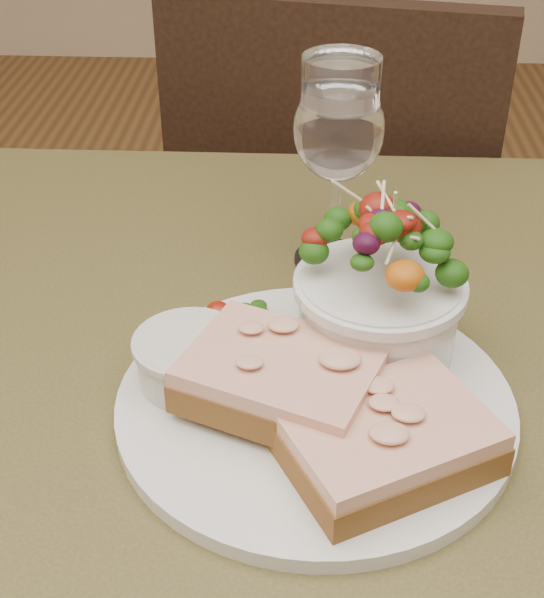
{
  "coord_description": "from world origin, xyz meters",
  "views": [
    {
      "loc": [
        0.03,
        -0.48,
        1.15
      ],
      "look_at": [
        0.01,
        0.02,
        0.81
      ],
      "focal_mm": 50.0,
      "sensor_mm": 36.0,
      "label": 1
    }
  ],
  "objects_px": {
    "cafe_table": "(265,474)",
    "wine_glass": "(339,135)",
    "chair_far": "(336,340)",
    "sandwich_back": "(281,378)",
    "sandwich_front": "(386,439)",
    "ramekin": "(190,357)",
    "dinner_plate": "(315,404)",
    "salad_bowl": "(380,282)"
  },
  "relations": [
    {
      "from": "cafe_table",
      "to": "sandwich_back",
      "type": "xyz_separation_m",
      "value": [
        0.01,
        -0.04,
        0.14
      ]
    },
    {
      "from": "chair_far",
      "to": "dinner_plate",
      "type": "relative_size",
      "value": 3.21
    },
    {
      "from": "cafe_table",
      "to": "salad_bowl",
      "type": "relative_size",
      "value": 6.3
    },
    {
      "from": "cafe_table",
      "to": "chair_far",
      "type": "relative_size",
      "value": 0.89
    },
    {
      "from": "ramekin",
      "to": "wine_glass",
      "type": "distance_m",
      "value": 0.23
    },
    {
      "from": "sandwich_front",
      "to": "wine_glass",
      "type": "xyz_separation_m",
      "value": [
        -0.03,
        0.26,
        0.09
      ]
    },
    {
      "from": "ramekin",
      "to": "salad_bowl",
      "type": "relative_size",
      "value": 0.59
    },
    {
      "from": "dinner_plate",
      "to": "salad_bowl",
      "type": "relative_size",
      "value": 2.21
    },
    {
      "from": "chair_far",
      "to": "wine_glass",
      "type": "xyz_separation_m",
      "value": [
        -0.03,
        -0.49,
        0.58
      ]
    },
    {
      "from": "chair_far",
      "to": "sandwich_back",
      "type": "distance_m",
      "value": 0.86
    },
    {
      "from": "ramekin",
      "to": "wine_glass",
      "type": "height_order",
      "value": "wine_glass"
    },
    {
      "from": "sandwich_front",
      "to": "salad_bowl",
      "type": "xyz_separation_m",
      "value": [
        0.0,
        0.12,
        0.04
      ]
    },
    {
      "from": "cafe_table",
      "to": "ramekin",
      "type": "xyz_separation_m",
      "value": [
        -0.05,
        -0.02,
        0.13
      ]
    },
    {
      "from": "chair_far",
      "to": "ramekin",
      "type": "bearing_deg",
      "value": 89.74
    },
    {
      "from": "dinner_plate",
      "to": "ramekin",
      "type": "bearing_deg",
      "value": 169.79
    },
    {
      "from": "cafe_table",
      "to": "wine_glass",
      "type": "relative_size",
      "value": 4.57
    },
    {
      "from": "dinner_plate",
      "to": "sandwich_front",
      "type": "bearing_deg",
      "value": -52.1
    },
    {
      "from": "dinner_plate",
      "to": "cafe_table",
      "type": "bearing_deg",
      "value": 138.44
    },
    {
      "from": "sandwich_front",
      "to": "salad_bowl",
      "type": "relative_size",
      "value": 1.24
    },
    {
      "from": "sandwich_front",
      "to": "ramekin",
      "type": "xyz_separation_m",
      "value": [
        -0.13,
        0.07,
        0.0
      ]
    },
    {
      "from": "ramekin",
      "to": "wine_glass",
      "type": "bearing_deg",
      "value": 60.62
    },
    {
      "from": "sandwich_back",
      "to": "ramekin",
      "type": "height_order",
      "value": "sandwich_back"
    },
    {
      "from": "cafe_table",
      "to": "sandwich_front",
      "type": "xyz_separation_m",
      "value": [
        0.08,
        -0.09,
        0.13
      ]
    },
    {
      "from": "ramekin",
      "to": "sandwich_back",
      "type": "bearing_deg",
      "value": -21.4
    },
    {
      "from": "cafe_table",
      "to": "wine_glass",
      "type": "distance_m",
      "value": 0.29
    },
    {
      "from": "cafe_table",
      "to": "chair_far",
      "type": "distance_m",
      "value": 0.75
    },
    {
      "from": "wine_glass",
      "to": "cafe_table",
      "type": "bearing_deg",
      "value": -107.57
    },
    {
      "from": "cafe_table",
      "to": "sandwich_front",
      "type": "relative_size",
      "value": 5.1
    },
    {
      "from": "wine_glass",
      "to": "ramekin",
      "type": "bearing_deg",
      "value": -119.38
    },
    {
      "from": "sandwich_front",
      "to": "ramekin",
      "type": "distance_m",
      "value": 0.15
    },
    {
      "from": "wine_glass",
      "to": "chair_far",
      "type": "bearing_deg",
      "value": 86.33
    },
    {
      "from": "sandwich_front",
      "to": "ramekin",
      "type": "relative_size",
      "value": 2.1
    },
    {
      "from": "dinner_plate",
      "to": "salad_bowl",
      "type": "bearing_deg",
      "value": 53.31
    },
    {
      "from": "ramekin",
      "to": "salad_bowl",
      "type": "bearing_deg",
      "value": 18.19
    },
    {
      "from": "sandwich_front",
      "to": "ramekin",
      "type": "bearing_deg",
      "value": 123.16
    },
    {
      "from": "ramekin",
      "to": "salad_bowl",
      "type": "xyz_separation_m",
      "value": [
        0.13,
        0.04,
        0.04
      ]
    },
    {
      "from": "dinner_plate",
      "to": "sandwich_front",
      "type": "xyz_separation_m",
      "value": [
        0.04,
        -0.06,
        0.02
      ]
    },
    {
      "from": "sandwich_back",
      "to": "wine_glass",
      "type": "xyz_separation_m",
      "value": [
        0.04,
        0.21,
        0.09
      ]
    },
    {
      "from": "cafe_table",
      "to": "salad_bowl",
      "type": "xyz_separation_m",
      "value": [
        0.08,
        0.03,
        0.17
      ]
    },
    {
      "from": "chair_far",
      "to": "dinner_plate",
      "type": "bearing_deg",
      "value": 97.34
    },
    {
      "from": "chair_far",
      "to": "sandwich_front",
      "type": "relative_size",
      "value": 5.74
    },
    {
      "from": "dinner_plate",
      "to": "wine_glass",
      "type": "distance_m",
      "value": 0.23
    }
  ]
}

